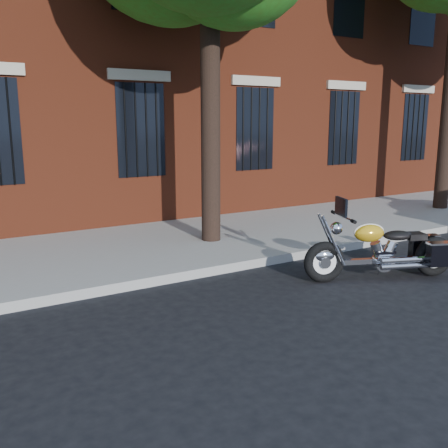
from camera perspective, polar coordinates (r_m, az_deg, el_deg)
ground at (r=7.12m, az=6.78°, el=-8.12°), size 120.00×120.00×0.00m
curb at (r=8.17m, az=0.81°, el=-4.87°), size 40.00×0.16×0.15m
sidewalk at (r=9.76m, az=-5.08°, el=-2.15°), size 40.00×3.60×0.15m
motorcycle at (r=8.07m, az=18.30°, el=-3.03°), size 2.34×1.34×1.29m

